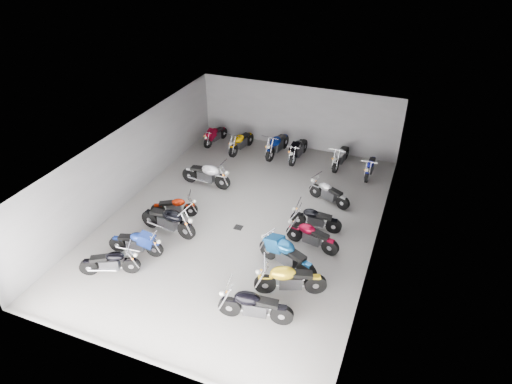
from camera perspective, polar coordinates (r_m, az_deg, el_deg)
ground at (r=17.86m, az=-1.59°, el=-3.57°), size 14.00×14.00×0.00m
wall_back at (r=22.89m, az=5.25°, el=9.32°), size 10.00×0.10×3.20m
wall_left at (r=19.26m, az=-15.53°, el=3.62°), size 0.10×14.00×3.20m
wall_right at (r=15.99m, az=15.10°, el=-2.60°), size 0.10×14.00×3.20m
ceiling at (r=16.20m, az=-1.75°, el=5.73°), size 10.00×14.00×0.04m
drain_grate at (r=17.49m, az=-2.22°, el=-4.44°), size 0.32×0.32×0.01m
motorcycle_left_a at (r=15.92m, az=-17.76°, el=-8.35°), size 1.86×0.96×0.88m
motorcycle_left_b at (r=16.50m, az=-14.74°, el=-6.15°), size 1.99×0.52×0.88m
motorcycle_left_c at (r=17.19m, az=-10.90°, el=-3.50°), size 2.35×0.52×1.03m
motorcycle_left_d at (r=18.12m, az=-10.16°, el=-1.83°), size 1.76×0.84×0.82m
motorcycle_left_f at (r=19.90m, az=-6.21°, el=2.20°), size 2.29×0.45×1.01m
motorcycle_right_a at (r=13.68m, az=-0.20°, el=-14.03°), size 2.25×0.58×0.99m
motorcycle_right_b at (r=14.50m, az=4.21°, el=-10.84°), size 2.19×0.97×1.01m
motorcycle_right_c at (r=15.34m, az=3.83°, el=-7.86°), size 2.27×1.03×1.05m
motorcycle_right_d at (r=16.36m, az=6.95°, el=-5.47°), size 2.04×0.59×0.91m
motorcycle_right_e at (r=17.27m, az=7.42°, el=-3.33°), size 1.97×0.40×0.87m
motorcycle_right_f at (r=18.89m, az=9.07°, el=-0.11°), size 1.86×0.83×0.86m
motorcycle_back_a at (r=23.67m, az=-5.12°, el=7.11°), size 0.49×1.91×0.84m
motorcycle_back_b at (r=22.76m, az=-1.88°, el=6.29°), size 0.53×2.13×0.94m
motorcycle_back_c at (r=22.40m, az=2.67°, el=5.95°), size 0.53×2.30×1.01m
motorcycle_back_d at (r=22.06m, az=5.30°, el=5.32°), size 0.46×2.18×0.96m
motorcycle_back_e at (r=21.75m, az=10.56°, el=4.42°), size 0.47×2.11×0.93m
motorcycle_back_f at (r=21.22m, az=14.09°, el=3.07°), size 0.38×1.89×0.83m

